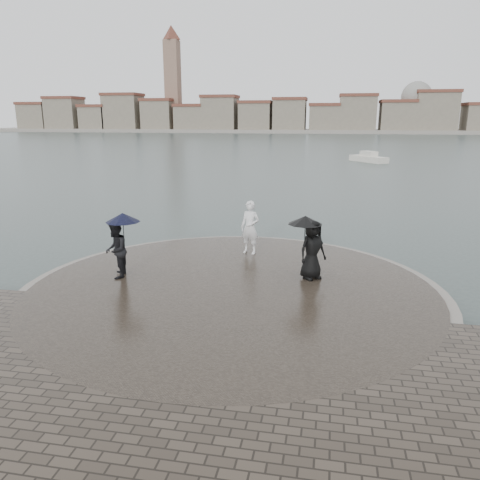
# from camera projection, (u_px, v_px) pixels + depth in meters

# --- Properties ---
(ground) EXTENTS (400.00, 400.00, 0.00)m
(ground) POSITION_uv_depth(u_px,v_px,m) (200.00, 354.00, 10.60)
(ground) COLOR #2B3835
(ground) RESTS_ON ground
(kerb_ring) EXTENTS (12.50, 12.50, 0.32)m
(kerb_ring) POSITION_uv_depth(u_px,v_px,m) (232.00, 293.00, 13.89)
(kerb_ring) COLOR gray
(kerb_ring) RESTS_ON ground
(quay_tip) EXTENTS (11.90, 11.90, 0.36)m
(quay_tip) POSITION_uv_depth(u_px,v_px,m) (232.00, 292.00, 13.88)
(quay_tip) COLOR #2D261E
(quay_tip) RESTS_ON ground
(statue) EXTENTS (0.81, 0.65, 1.95)m
(statue) POSITION_uv_depth(u_px,v_px,m) (250.00, 227.00, 17.01)
(statue) COLOR white
(statue) RESTS_ON quay_tip
(visitor_left) EXTENTS (1.22, 1.13, 2.04)m
(visitor_left) POSITION_uv_depth(u_px,v_px,m) (117.00, 242.00, 14.38)
(visitor_left) COLOR black
(visitor_left) RESTS_ON quay_tip
(visitor_right) EXTENTS (1.32, 1.14, 1.95)m
(visitor_right) POSITION_uv_depth(u_px,v_px,m) (311.00, 243.00, 14.31)
(visitor_right) COLOR black
(visitor_right) RESTS_ON quay_tip
(far_skyline) EXTENTS (260.00, 20.00, 37.00)m
(far_skyline) POSITION_uv_depth(u_px,v_px,m) (306.00, 117.00, 163.02)
(far_skyline) COLOR gray
(far_skyline) RESTS_ON ground
(boats) EXTENTS (17.62, 9.67, 1.50)m
(boats) POSITION_uv_depth(u_px,v_px,m) (435.00, 161.00, 53.37)
(boats) COLOR silver
(boats) RESTS_ON ground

